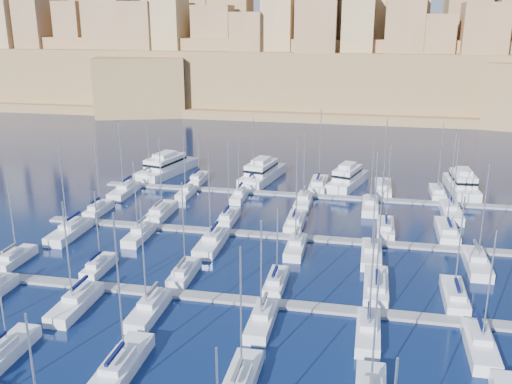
% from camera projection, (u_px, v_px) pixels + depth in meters
% --- Properties ---
extents(ground, '(600.00, 600.00, 0.00)m').
position_uv_depth(ground, '(286.00, 264.00, 80.40)').
color(ground, black).
rests_on(ground, ground).
extents(pontoon_mid_near, '(84.00, 2.00, 0.40)m').
position_uv_depth(pontoon_mid_near, '(271.00, 303.00, 69.11)').
color(pontoon_mid_near, slate).
rests_on(pontoon_mid_near, ground).
extents(pontoon_mid_far, '(84.00, 2.00, 0.40)m').
position_uv_depth(pontoon_mid_far, '(295.00, 237.00, 89.69)').
color(pontoon_mid_far, slate).
rests_on(pontoon_mid_far, ground).
extents(pontoon_far, '(84.00, 2.00, 0.40)m').
position_uv_depth(pontoon_far, '(311.00, 196.00, 110.28)').
color(pontoon_far, slate).
rests_on(pontoon_far, ground).
extents(sailboat_1, '(2.71, 9.03, 13.92)m').
position_uv_depth(sailboat_1, '(5.00, 352.00, 58.14)').
color(sailboat_1, silver).
rests_on(sailboat_1, ground).
extents(sailboat_2, '(2.94, 9.80, 16.68)m').
position_uv_depth(sailboat_2, '(122.00, 364.00, 56.05)').
color(sailboat_2, silver).
rests_on(sailboat_2, ground).
extents(sailboat_3, '(2.72, 9.05, 14.49)m').
position_uv_depth(sailboat_3, '(240.00, 382.00, 53.42)').
color(sailboat_3, silver).
rests_on(sailboat_3, ground).
extents(sailboat_12, '(2.33, 7.76, 13.46)m').
position_uv_depth(sailboat_12, '(15.00, 258.00, 80.63)').
color(sailboat_12, silver).
rests_on(sailboat_12, ground).
extents(sailboat_13, '(2.22, 7.40, 11.63)m').
position_uv_depth(sailboat_13, '(99.00, 266.00, 77.99)').
color(sailboat_13, silver).
rests_on(sailboat_13, ground).
extents(sailboat_14, '(2.42, 8.08, 13.49)m').
position_uv_depth(sailboat_14, '(184.00, 273.00, 75.99)').
color(sailboat_14, silver).
rests_on(sailboat_14, ground).
extents(sailboat_15, '(2.33, 7.78, 10.98)m').
position_uv_depth(sailboat_15, '(276.00, 282.00, 73.47)').
color(sailboat_15, silver).
rests_on(sailboat_15, ground).
extents(sailboat_16, '(3.02, 10.08, 16.00)m').
position_uv_depth(sailboat_16, '(376.00, 287.00, 72.09)').
color(sailboat_16, silver).
rests_on(sailboat_16, ground).
extents(sailboat_17, '(2.71, 9.03, 13.65)m').
position_uv_depth(sailboat_17, '(454.00, 296.00, 69.81)').
color(sailboat_17, silver).
rests_on(sailboat_17, ground).
extents(sailboat_19, '(2.86, 9.55, 14.06)m').
position_uv_depth(sailboat_19, '(76.00, 303.00, 67.99)').
color(sailboat_19, silver).
rests_on(sailboat_19, ground).
extents(sailboat_20, '(2.69, 8.97, 14.78)m').
position_uv_depth(sailboat_20, '(149.00, 309.00, 66.50)').
color(sailboat_20, silver).
rests_on(sailboat_20, ground).
extents(sailboat_21, '(2.53, 8.44, 13.24)m').
position_uv_depth(sailboat_21, '(262.00, 320.00, 64.19)').
color(sailboat_21, silver).
rests_on(sailboat_21, ground).
extents(sailboat_22, '(2.58, 8.60, 14.03)m').
position_uv_depth(sailboat_22, '(368.00, 332.00, 61.86)').
color(sailboat_22, silver).
rests_on(sailboat_22, ground).
extents(sailboat_23, '(2.79, 9.31, 14.08)m').
position_uv_depth(sailboat_23, '(480.00, 345.00, 59.33)').
color(sailboat_23, silver).
rests_on(sailboat_23, ground).
extents(sailboat_24, '(2.38, 7.92, 13.16)m').
position_uv_depth(sailboat_24, '(99.00, 209.00, 100.93)').
color(sailboat_24, silver).
rests_on(sailboat_24, ground).
extents(sailboat_25, '(2.90, 9.68, 14.17)m').
position_uv_depth(sailboat_25, '(161.00, 212.00, 99.56)').
color(sailboat_25, silver).
rests_on(sailboat_25, ground).
extents(sailboat_26, '(2.46, 8.20, 13.92)m').
position_uv_depth(sailboat_26, '(228.00, 218.00, 96.53)').
color(sailboat_26, silver).
rests_on(sailboat_26, ground).
extents(sailboat_27, '(2.76, 9.20, 14.94)m').
position_uv_depth(sailboat_27, '(295.00, 222.00, 94.81)').
color(sailboat_27, silver).
rests_on(sailboat_27, ground).
extents(sailboat_28, '(2.69, 8.98, 14.66)m').
position_uv_depth(sailboat_28, '(385.00, 228.00, 91.90)').
color(sailboat_28, silver).
rests_on(sailboat_28, ground).
extents(sailboat_29, '(3.07, 10.23, 16.76)m').
position_uv_depth(sailboat_29, '(447.00, 231.00, 90.63)').
color(sailboat_29, silver).
rests_on(sailboat_29, ground).
extents(sailboat_30, '(3.14, 10.46, 16.11)m').
position_uv_depth(sailboat_30, '(70.00, 231.00, 90.58)').
color(sailboat_30, silver).
rests_on(sailboat_30, ground).
extents(sailboat_31, '(2.52, 8.39, 12.88)m').
position_uv_depth(sailboat_31, '(139.00, 234.00, 89.37)').
color(sailboat_31, silver).
rests_on(sailboat_31, ground).
extents(sailboat_32, '(3.10, 10.33, 15.09)m').
position_uv_depth(sailboat_32, '(212.00, 242.00, 86.16)').
color(sailboat_32, silver).
rests_on(sailboat_32, ground).
extents(sailboat_33, '(2.56, 8.53, 14.20)m').
position_uv_depth(sailboat_33, '(296.00, 247.00, 84.56)').
color(sailboat_33, silver).
rests_on(sailboat_33, ground).
extents(sailboat_34, '(2.84, 9.48, 16.18)m').
position_uv_depth(sailboat_34, '(371.00, 254.00, 82.00)').
color(sailboat_34, silver).
rests_on(sailboat_34, ground).
extents(sailboat_35, '(2.97, 9.91, 15.33)m').
position_uv_depth(sailboat_35, '(477.00, 263.00, 79.06)').
color(sailboat_35, silver).
rests_on(sailboat_35, ground).
extents(sailboat_36, '(2.46, 8.21, 11.67)m').
position_uv_depth(sailboat_36, '(149.00, 176.00, 121.53)').
color(sailboat_36, silver).
rests_on(sailboat_36, ground).
extents(sailboat_37, '(2.59, 8.65, 11.96)m').
position_uv_depth(sailboat_37, '(198.00, 179.00, 119.64)').
color(sailboat_37, silver).
rests_on(sailboat_37, ground).
extents(sailboat_38, '(2.65, 8.82, 14.12)m').
position_uv_depth(sailboat_38, '(253.00, 182.00, 117.48)').
color(sailboat_38, silver).
rests_on(sailboat_38, ground).
extents(sailboat_39, '(3.14, 10.47, 16.30)m').
position_uv_depth(sailboat_39, '(319.00, 184.00, 115.65)').
color(sailboat_39, silver).
rests_on(sailboat_39, ground).
extents(sailboat_40, '(3.18, 10.61, 14.85)m').
position_uv_depth(sailboat_40, '(383.00, 188.00, 113.27)').
color(sailboat_40, silver).
rests_on(sailboat_40, ground).
extents(sailboat_41, '(2.62, 8.72, 14.42)m').
position_uv_depth(sailboat_41, '(437.00, 193.00, 110.42)').
color(sailboat_41, silver).
rests_on(sailboat_41, ground).
extents(sailboat_42, '(2.96, 9.88, 14.65)m').
position_uv_depth(sailboat_42, '(125.00, 191.00, 111.54)').
color(sailboat_42, silver).
rests_on(sailboat_42, ground).
extents(sailboat_43, '(2.13, 7.11, 12.18)m').
position_uv_depth(sailboat_43, '(186.00, 193.00, 110.50)').
color(sailboat_43, silver).
rests_on(sailboat_43, ground).
extents(sailboat_44, '(2.19, 7.30, 11.38)m').
position_uv_depth(sailboat_44, '(239.00, 196.00, 108.38)').
color(sailboat_44, silver).
rests_on(sailboat_44, ground).
extents(sailboat_45, '(2.69, 8.98, 13.86)m').
position_uv_depth(sailboat_45, '(304.00, 201.00, 105.23)').
color(sailboat_45, silver).
rests_on(sailboat_45, ground).
extents(sailboat_46, '(2.80, 9.33, 13.07)m').
position_uv_depth(sailboat_46, '(370.00, 206.00, 102.75)').
color(sailboat_46, silver).
rests_on(sailboat_46, ground).
extents(sailboat_47, '(3.18, 10.60, 15.19)m').
position_uv_depth(sailboat_47, '(451.00, 212.00, 99.50)').
color(sailboat_47, silver).
rests_on(sailboat_47, ground).
extents(motor_yacht_a, '(9.43, 18.88, 5.25)m').
position_uv_depth(motor_yacht_a, '(167.00, 166.00, 125.70)').
color(motor_yacht_a, silver).
rests_on(motor_yacht_a, ground).
extents(motor_yacht_b, '(7.82, 17.02, 5.25)m').
position_uv_depth(motor_yacht_b, '(262.00, 172.00, 120.79)').
color(motor_yacht_b, silver).
rests_on(motor_yacht_b, ground).
extents(motor_yacht_c, '(8.18, 15.18, 5.25)m').
position_uv_depth(motor_yacht_c, '(348.00, 178.00, 116.51)').
color(motor_yacht_c, silver).
rests_on(motor_yacht_c, ground).
extents(motor_yacht_d, '(5.55, 15.50, 5.25)m').
position_uv_depth(motor_yacht_d, '(462.00, 184.00, 112.54)').
color(motor_yacht_d, silver).
rests_on(motor_yacht_d, ground).
extents(fortified_city, '(460.00, 108.95, 59.52)m').
position_uv_depth(fortified_city, '(346.00, 66.00, 221.33)').
color(fortified_city, brown).
rests_on(fortified_city, ground).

